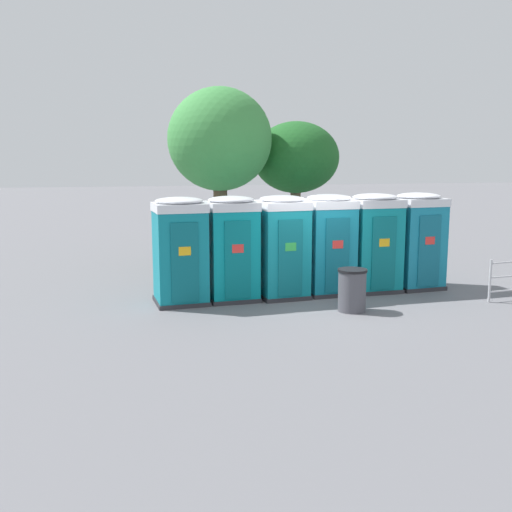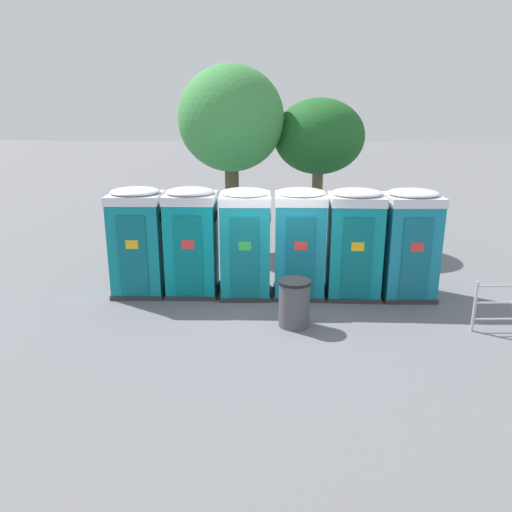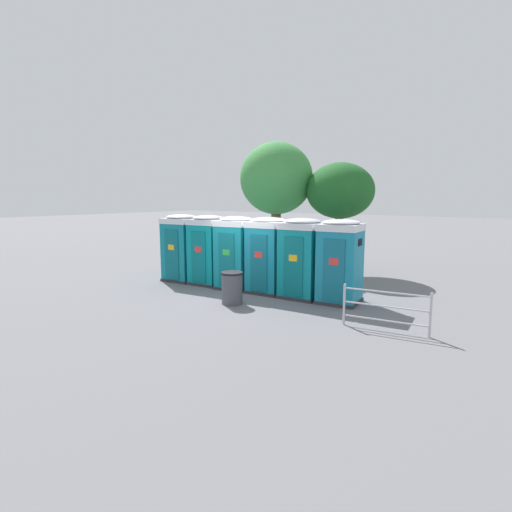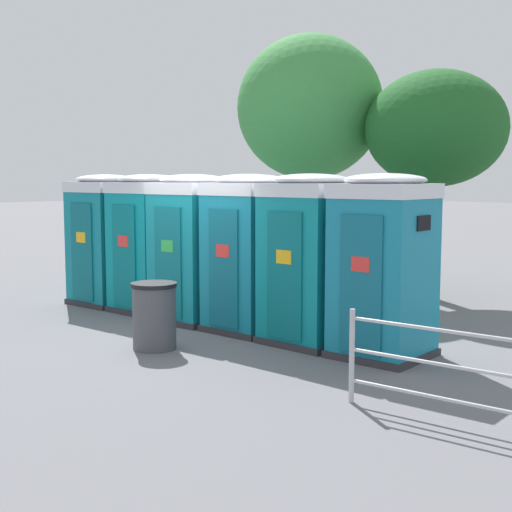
{
  "view_description": "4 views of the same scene",
  "coord_description": "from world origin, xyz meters",
  "px_view_note": "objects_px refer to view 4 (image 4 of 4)",
  "views": [
    {
      "loc": [
        -4.52,
        -13.64,
        3.46
      ],
      "look_at": [
        -1.33,
        0.49,
        1.06
      ],
      "focal_mm": 42.0,
      "sensor_mm": 36.0,
      "label": 1
    },
    {
      "loc": [
        0.62,
        -10.66,
        4.24
      ],
      "look_at": [
        -0.42,
        0.55,
        0.94
      ],
      "focal_mm": 35.0,
      "sensor_mm": 36.0,
      "label": 2
    },
    {
      "loc": [
        7.81,
        -10.42,
        3.2
      ],
      "look_at": [
        0.14,
        0.59,
        1.21
      ],
      "focal_mm": 28.0,
      "sensor_mm": 36.0,
      "label": 3
    },
    {
      "loc": [
        8.78,
        -7.31,
        2.48
      ],
      "look_at": [
        0.75,
        0.63,
        1.23
      ],
      "focal_mm": 50.0,
      "sensor_mm": 36.0,
      "label": 4
    }
  ],
  "objects_px": {
    "portapotty_1": "(149,243)",
    "portapotty_3": "(249,252)",
    "portapotty_5": "(383,265)",
    "street_tree_1": "(310,109)",
    "portapotty_0": "(106,239)",
    "event_barrier": "(437,367)",
    "street_tree_0": "(436,130)",
    "portapotty_2": "(193,247)",
    "portapotty_4": "(310,258)",
    "trash_can": "(154,316)"
  },
  "relations": [
    {
      "from": "portapotty_1",
      "to": "portapotty_3",
      "type": "distance_m",
      "value": 2.53
    },
    {
      "from": "portapotty_0",
      "to": "portapotty_2",
      "type": "bearing_deg",
      "value": 2.34
    },
    {
      "from": "portapotty_5",
      "to": "street_tree_1",
      "type": "bearing_deg",
      "value": 140.86
    },
    {
      "from": "portapotty_2",
      "to": "portapotty_3",
      "type": "height_order",
      "value": "same"
    },
    {
      "from": "portapotty_1",
      "to": "portapotty_4",
      "type": "distance_m",
      "value": 3.79
    },
    {
      "from": "portapotty_0",
      "to": "portapotty_5",
      "type": "height_order",
      "value": "same"
    },
    {
      "from": "street_tree_0",
      "to": "portapotty_4",
      "type": "bearing_deg",
      "value": -80.79
    },
    {
      "from": "portapotty_2",
      "to": "street_tree_1",
      "type": "bearing_deg",
      "value": 102.15
    },
    {
      "from": "portapotty_1",
      "to": "street_tree_1",
      "type": "bearing_deg",
      "value": 84.4
    },
    {
      "from": "street_tree_0",
      "to": "trash_can",
      "type": "distance_m",
      "value": 7.18
    },
    {
      "from": "portapotty_5",
      "to": "portapotty_4",
      "type": "bearing_deg",
      "value": -176.37
    },
    {
      "from": "portapotty_2",
      "to": "street_tree_0",
      "type": "xyz_separation_m",
      "value": [
        1.77,
        4.82,
        2.13
      ]
    },
    {
      "from": "portapotty_1",
      "to": "street_tree_1",
      "type": "relative_size",
      "value": 0.46
    },
    {
      "from": "portapotty_0",
      "to": "event_barrier",
      "type": "height_order",
      "value": "portapotty_0"
    },
    {
      "from": "portapotty_5",
      "to": "portapotty_1",
      "type": "bearing_deg",
      "value": -177.12
    },
    {
      "from": "street_tree_0",
      "to": "event_barrier",
      "type": "relative_size",
      "value": 2.25
    },
    {
      "from": "portapotty_0",
      "to": "portapotty_1",
      "type": "height_order",
      "value": "same"
    },
    {
      "from": "portapotty_2",
      "to": "event_barrier",
      "type": "relative_size",
      "value": 1.24
    },
    {
      "from": "portapotty_2",
      "to": "event_barrier",
      "type": "bearing_deg",
      "value": -15.06
    },
    {
      "from": "portapotty_1",
      "to": "trash_can",
      "type": "bearing_deg",
      "value": -34.97
    },
    {
      "from": "portapotty_0",
      "to": "portapotty_1",
      "type": "bearing_deg",
      "value": 4.82
    },
    {
      "from": "event_barrier",
      "to": "trash_can",
      "type": "bearing_deg",
      "value": -177.84
    },
    {
      "from": "trash_can",
      "to": "portapotty_0",
      "type": "bearing_deg",
      "value": 156.56
    },
    {
      "from": "portapotty_1",
      "to": "portapotty_4",
      "type": "bearing_deg",
      "value": 2.64
    },
    {
      "from": "portapotty_3",
      "to": "street_tree_0",
      "type": "relative_size",
      "value": 0.55
    },
    {
      "from": "portapotty_2",
      "to": "portapotty_4",
      "type": "height_order",
      "value": "same"
    },
    {
      "from": "portapotty_0",
      "to": "portapotty_2",
      "type": "distance_m",
      "value": 2.53
    },
    {
      "from": "portapotty_0",
      "to": "portapotty_4",
      "type": "height_order",
      "value": "same"
    },
    {
      "from": "trash_can",
      "to": "event_barrier",
      "type": "bearing_deg",
      "value": 2.16
    },
    {
      "from": "portapotty_2",
      "to": "portapotty_5",
      "type": "distance_m",
      "value": 3.79
    },
    {
      "from": "street_tree_1",
      "to": "event_barrier",
      "type": "distance_m",
      "value": 9.28
    },
    {
      "from": "portapotty_1",
      "to": "street_tree_0",
      "type": "distance_m",
      "value": 6.08
    },
    {
      "from": "portapotty_0",
      "to": "trash_can",
      "type": "xyz_separation_m",
      "value": [
        3.71,
        -1.61,
        -0.79
      ]
    },
    {
      "from": "portapotty_2",
      "to": "street_tree_1",
      "type": "xyz_separation_m",
      "value": [
        -0.87,
        4.04,
        2.67
      ]
    },
    {
      "from": "event_barrier",
      "to": "portapotty_0",
      "type": "bearing_deg",
      "value": 170.12
    },
    {
      "from": "portapotty_1",
      "to": "portapotty_5",
      "type": "relative_size",
      "value": 1.0
    },
    {
      "from": "street_tree_1",
      "to": "portapotty_2",
      "type": "bearing_deg",
      "value": -77.85
    },
    {
      "from": "event_barrier",
      "to": "street_tree_1",
      "type": "bearing_deg",
      "value": 139.76
    },
    {
      "from": "portapotty_4",
      "to": "portapotty_2",
      "type": "bearing_deg",
      "value": -175.98
    },
    {
      "from": "portapotty_4",
      "to": "trash_can",
      "type": "height_order",
      "value": "portapotty_4"
    },
    {
      "from": "street_tree_1",
      "to": "trash_can",
      "type": "height_order",
      "value": "street_tree_1"
    },
    {
      "from": "portapotty_4",
      "to": "portapotty_5",
      "type": "height_order",
      "value": "same"
    },
    {
      "from": "portapotty_5",
      "to": "street_tree_1",
      "type": "xyz_separation_m",
      "value": [
        -4.65,
        3.78,
        2.67
      ]
    },
    {
      "from": "portapotty_0",
      "to": "portapotty_3",
      "type": "xyz_separation_m",
      "value": [
        3.78,
        0.23,
        0.0
      ]
    },
    {
      "from": "portapotty_2",
      "to": "portapotty_1",
      "type": "bearing_deg",
      "value": 179.87
    },
    {
      "from": "trash_can",
      "to": "portapotty_4",
      "type": "bearing_deg",
      "value": 54.78
    },
    {
      "from": "portapotty_4",
      "to": "event_barrier",
      "type": "distance_m",
      "value": 3.71
    },
    {
      "from": "street_tree_1",
      "to": "street_tree_0",
      "type": "bearing_deg",
      "value": 16.54
    },
    {
      "from": "street_tree_1",
      "to": "event_barrier",
      "type": "xyz_separation_m",
      "value": [
        6.59,
        -5.58,
        -3.38
      ]
    },
    {
      "from": "portapotty_1",
      "to": "portapotty_2",
      "type": "bearing_deg",
      "value": -0.13
    }
  ]
}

